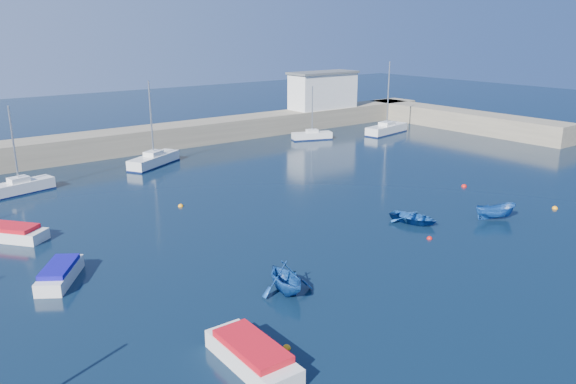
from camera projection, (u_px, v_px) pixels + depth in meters
ground at (459, 295)px, 30.62m from camera, size 220.00×220.00×0.00m
back_wall at (128, 141)px, 65.25m from camera, size 96.00×4.50×2.60m
right_arm at (460, 120)px, 80.31m from camera, size 4.50×32.00×2.60m
harbor_office at (323, 91)px, 81.71m from camera, size 10.00×4.00×5.00m
sailboat_5 at (20, 187)px, 49.10m from camera, size 6.00×2.85×7.72m
sailboat_6 at (154, 160)px, 59.03m from camera, size 6.79×4.98×8.87m
sailboat_7 at (312, 136)px, 72.80m from camera, size 5.34×3.18×6.89m
sailboat_8 at (387, 129)px, 76.84m from camera, size 7.66×3.39×9.69m
motorboat_0 at (252, 355)px, 24.06m from camera, size 1.90×5.17×1.15m
motorboat_1 at (60, 273)px, 32.15m from camera, size 3.64×4.39×1.05m
motorboat_2 at (10, 233)px, 38.54m from camera, size 4.54×5.05×1.04m
dinghy_center at (414, 218)px, 41.85m from camera, size 3.42×4.15×0.75m
dinghy_left at (286, 277)px, 30.70m from camera, size 3.50×3.88×1.79m
dinghy_right at (495, 212)px, 42.47m from camera, size 3.36×2.57×1.23m
buoy_0 at (287, 349)px, 25.52m from camera, size 0.40×0.40×0.40m
buoy_1 at (429, 239)px, 38.76m from camera, size 0.39×0.39×0.39m
buoy_2 at (555, 209)px, 45.18m from camera, size 0.45×0.45×0.45m
buoy_3 at (181, 206)px, 45.74m from camera, size 0.43×0.43×0.43m
buoy_4 at (464, 187)px, 51.39m from camera, size 0.50×0.50×0.50m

